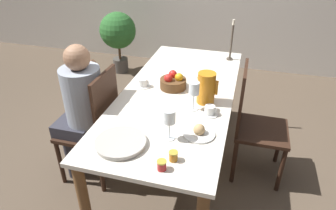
{
  "coord_description": "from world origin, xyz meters",
  "views": [
    {
      "loc": [
        0.48,
        -2.03,
        1.9
      ],
      "look_at": [
        0.0,
        -0.3,
        0.81
      ],
      "focal_mm": 32.0,
      "sensor_mm": 36.0,
      "label": 1
    }
  ],
  "objects": [
    {
      "name": "ground_plane",
      "position": [
        0.0,
        0.0,
        0.0
      ],
      "size": [
        20.0,
        20.0,
        0.0
      ],
      "primitive_type": "plane",
      "color": "brown"
    },
    {
      "name": "dining_table",
      "position": [
        0.0,
        0.0,
        0.67
      ],
      "size": [
        0.86,
        1.97,
        0.76
      ],
      "color": "silver",
      "rests_on": "ground_plane"
    },
    {
      "name": "chair_person_side",
      "position": [
        -0.61,
        -0.28,
        0.52
      ],
      "size": [
        0.42,
        0.42,
        0.99
      ],
      "rotation": [
        0.0,
        0.0,
        1.57
      ],
      "color": "#331E14",
      "rests_on": "ground_plane"
    },
    {
      "name": "chair_opposite",
      "position": [
        0.61,
        0.11,
        0.52
      ],
      "size": [
        0.42,
        0.42,
        0.99
      ],
      "rotation": [
        0.0,
        0.0,
        -1.57
      ],
      "color": "#331E14",
      "rests_on": "ground_plane"
    },
    {
      "name": "person_seated",
      "position": [
        -0.71,
        -0.29,
        0.71
      ],
      "size": [
        0.39,
        0.41,
        1.19
      ],
      "rotation": [
        0.0,
        0.0,
        1.57
      ],
      "color": "#33333D",
      "rests_on": "ground_plane"
    },
    {
      "name": "red_pitcher",
      "position": [
        0.23,
        -0.1,
        0.88
      ],
      "size": [
        0.16,
        0.13,
        0.24
      ],
      "color": "orange",
      "rests_on": "dining_table"
    },
    {
      "name": "wine_glass_water",
      "position": [
        0.17,
        -0.22,
        0.92
      ],
      "size": [
        0.07,
        0.07,
        0.22
      ],
      "color": "white",
      "rests_on": "dining_table"
    },
    {
      "name": "wine_glass_juice",
      "position": [
        0.09,
        -0.6,
        0.91
      ],
      "size": [
        0.07,
        0.07,
        0.21
      ],
      "color": "white",
      "rests_on": "dining_table"
    },
    {
      "name": "teacup_near_person",
      "position": [
        0.29,
        -0.26,
        0.79
      ],
      "size": [
        0.12,
        0.12,
        0.07
      ],
      "color": "white",
      "rests_on": "dining_table"
    },
    {
      "name": "teacup_across",
      "position": [
        -0.3,
        0.02,
        0.79
      ],
      "size": [
        0.12,
        0.12,
        0.07
      ],
      "color": "white",
      "rests_on": "dining_table"
    },
    {
      "name": "serving_tray",
      "position": [
        -0.17,
        -0.74,
        0.78
      ],
      "size": [
        0.31,
        0.31,
        0.03
      ],
      "color": "#B7B2A8",
      "rests_on": "dining_table"
    },
    {
      "name": "bread_plate",
      "position": [
        0.26,
        -0.51,
        0.78
      ],
      "size": [
        0.21,
        0.21,
        0.08
      ],
      "color": "white",
      "rests_on": "dining_table"
    },
    {
      "name": "jam_jar_amber",
      "position": [
        0.13,
        -0.88,
        0.8
      ],
      "size": [
        0.05,
        0.05,
        0.06
      ],
      "color": "#A81E1E",
      "rests_on": "dining_table"
    },
    {
      "name": "jam_jar_red",
      "position": [
        0.17,
        -0.79,
        0.8
      ],
      "size": [
        0.05,
        0.05,
        0.06
      ],
      "color": "#C67A1E",
      "rests_on": "dining_table"
    },
    {
      "name": "fruit_bowl",
      "position": [
        -0.06,
        0.06,
        0.82
      ],
      "size": [
        0.21,
        0.21,
        0.13
      ],
      "color": "brown",
      "rests_on": "dining_table"
    },
    {
      "name": "candlestick_tall",
      "position": [
        0.33,
        0.79,
        0.92
      ],
      "size": [
        0.06,
        0.06,
        0.39
      ],
      "color": "#4C4238",
      "rests_on": "dining_table"
    },
    {
      "name": "potted_plant",
      "position": [
        -1.32,
        1.79,
        0.59
      ],
      "size": [
        0.51,
        0.51,
        0.88
      ],
      "color": "#4C4742",
      "rests_on": "ground_plane"
    }
  ]
}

